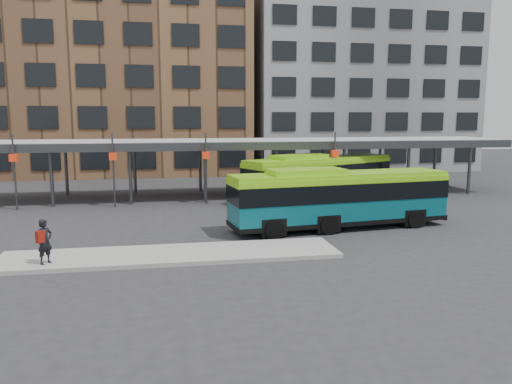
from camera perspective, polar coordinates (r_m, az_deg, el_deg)
name	(u,v)px	position (r m, az deg, el deg)	size (l,w,h in m)	color
ground	(283,235)	(24.95, 3.11, -4.92)	(120.00, 120.00, 0.00)	#28282B
boarding_island	(172,255)	(21.37, -9.56, -7.08)	(14.00, 3.00, 0.18)	gray
canopy	(242,143)	(36.94, -1.58, 5.58)	(40.00, 6.53, 4.80)	#999B9E
building_brick	(121,68)	(56.01, -15.15, 13.55)	(26.00, 14.00, 22.00)	brown
building_grey	(355,81)	(59.82, 11.20, 12.38)	(24.00, 14.00, 20.00)	slate
bus_front	(339,197)	(26.45, 9.44, -0.56)	(11.87, 3.95, 3.21)	#084E5B
bus_rear	(319,176)	(35.52, 7.27, 1.85)	(11.88, 7.43, 3.29)	#084E5B
pedestrian	(45,241)	(20.93, -23.01, -5.21)	(0.73, 0.76, 1.75)	black
bike_rack	(412,187)	(40.61, 17.36, 0.59)	(6.27, 1.58, 1.05)	slate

